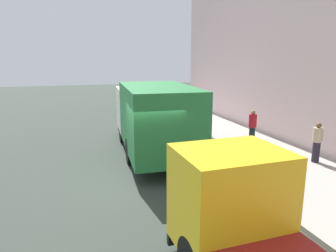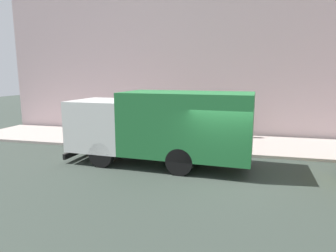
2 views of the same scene
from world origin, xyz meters
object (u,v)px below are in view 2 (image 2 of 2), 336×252
pedestrian_walking (141,126)px  pedestrian_third (243,123)px  pedestrian_standing (189,124)px  large_utility_truck (161,125)px  traffic_cone_orange (107,138)px

pedestrian_walking → pedestrian_third: size_ratio=1.07×
pedestrian_standing → pedestrian_third: bearing=-10.3°
pedestrian_walking → large_utility_truck: bearing=-172.5°
large_utility_truck → pedestrian_third: size_ratio=4.99×
pedestrian_walking → traffic_cone_orange: (-1.04, 1.52, -0.52)m
large_utility_truck → pedestrian_third: (5.65, -3.39, -0.74)m
pedestrian_standing → pedestrian_third: pedestrian_standing is taller
large_utility_truck → traffic_cone_orange: 4.26m
large_utility_truck → pedestrian_walking: (3.19, 1.96, -0.66)m
large_utility_truck → traffic_cone_orange: size_ratio=10.68×
pedestrian_third → pedestrian_standing: bearing=84.6°
traffic_cone_orange → large_utility_truck: bearing=-121.6°
pedestrian_walking → pedestrian_standing: bearing=-81.7°
pedestrian_walking → pedestrian_third: (2.46, -5.35, -0.07)m
large_utility_truck → pedestrian_walking: 3.80m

